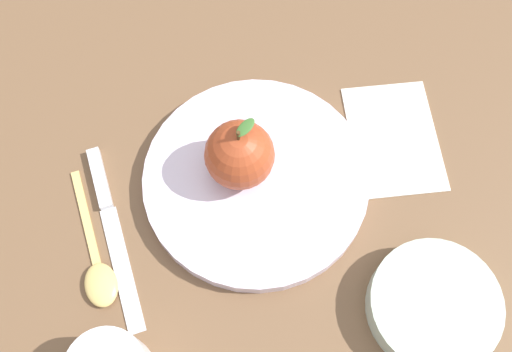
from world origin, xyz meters
TOP-DOWN VIEW (x-y plane):
  - ground_plane at (0.00, 0.00)m, footprint 2.40×2.40m
  - dinner_plate at (0.02, 0.01)m, footprint 0.25×0.25m
  - apple at (0.01, 0.02)m, footprint 0.07×0.07m
  - side_bowl at (0.04, -0.22)m, footprint 0.13×0.13m
  - knife at (-0.12, 0.09)m, footprint 0.12×0.20m
  - spoon at (-0.17, 0.06)m, footprint 0.09×0.15m
  - linen_napkin at (0.17, -0.07)m, footprint 0.17×0.17m

SIDE VIEW (x-z plane):
  - ground_plane at x=0.00m, z-range 0.00..0.00m
  - linen_napkin at x=0.17m, z-range 0.00..0.00m
  - knife at x=-0.12m, z-range 0.00..0.01m
  - spoon at x=-0.17m, z-range 0.00..0.01m
  - dinner_plate at x=0.02m, z-range 0.00..0.02m
  - side_bowl at x=0.04m, z-range 0.00..0.04m
  - apple at x=0.01m, z-range 0.01..0.10m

